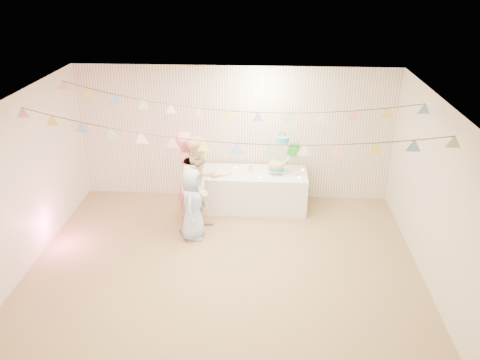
# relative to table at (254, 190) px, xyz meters

# --- Properties ---
(floor) EXTENTS (6.00, 6.00, 0.00)m
(floor) POSITION_rel_table_xyz_m (-0.40, -2.02, -0.37)
(floor) COLOR olive
(floor) RESTS_ON ground
(ceiling) EXTENTS (6.00, 6.00, 0.00)m
(ceiling) POSITION_rel_table_xyz_m (-0.40, -2.02, 2.23)
(ceiling) COLOR white
(ceiling) RESTS_ON ground
(back_wall) EXTENTS (6.00, 6.00, 0.00)m
(back_wall) POSITION_rel_table_xyz_m (-0.40, 0.48, 0.93)
(back_wall) COLOR white
(back_wall) RESTS_ON ground
(front_wall) EXTENTS (6.00, 6.00, 0.00)m
(front_wall) POSITION_rel_table_xyz_m (-0.40, -4.52, 0.93)
(front_wall) COLOR white
(front_wall) RESTS_ON ground
(left_wall) EXTENTS (5.00, 5.00, 0.00)m
(left_wall) POSITION_rel_table_xyz_m (-3.40, -2.02, 0.93)
(left_wall) COLOR white
(left_wall) RESTS_ON ground
(right_wall) EXTENTS (5.00, 5.00, 0.00)m
(right_wall) POSITION_rel_table_xyz_m (2.60, -2.02, 0.93)
(right_wall) COLOR white
(right_wall) RESTS_ON ground
(table) EXTENTS (1.95, 0.78, 0.73)m
(table) POSITION_rel_table_xyz_m (0.00, 0.00, 0.00)
(table) COLOR white
(table) RESTS_ON floor
(cake_stand) EXTENTS (0.67, 0.39, 0.74)m
(cake_stand) POSITION_rel_table_xyz_m (0.55, 0.05, 0.76)
(cake_stand) COLOR silver
(cake_stand) RESTS_ON table
(cake_bottom) EXTENTS (0.31, 0.31, 0.15)m
(cake_bottom) POSITION_rel_table_xyz_m (0.40, -0.01, 0.47)
(cake_bottom) COLOR teal
(cake_bottom) RESTS_ON cake_stand
(cake_middle) EXTENTS (0.27, 0.27, 0.22)m
(cake_middle) POSITION_rel_table_xyz_m (0.73, 0.14, 0.74)
(cake_middle) COLOR green
(cake_middle) RESTS_ON cake_stand
(cake_top_tier) EXTENTS (0.25, 0.25, 0.19)m
(cake_top_tier) POSITION_rel_table_xyz_m (0.49, 0.02, 1.01)
(cake_top_tier) COLOR #40ACC9
(cake_top_tier) RESTS_ON cake_stand
(platter) EXTENTS (0.35, 0.35, 0.02)m
(platter) POSITION_rel_table_xyz_m (-0.59, -0.05, 0.39)
(platter) COLOR white
(platter) RESTS_ON table
(posy) EXTENTS (0.14, 0.14, 0.16)m
(posy) POSITION_rel_table_xyz_m (-0.07, 0.05, 0.46)
(posy) COLOR white
(posy) RESTS_ON table
(person_adult_a) EXTENTS (0.50, 0.68, 1.71)m
(person_adult_a) POSITION_rel_table_xyz_m (-1.12, -0.57, 0.49)
(person_adult_a) COLOR #E67881
(person_adult_a) RESTS_ON floor
(person_adult_b) EXTENTS (1.06, 1.07, 1.75)m
(person_adult_b) POSITION_rel_table_xyz_m (-0.90, -0.85, 0.51)
(person_adult_b) COLOR #DAB986
(person_adult_b) RESTS_ON floor
(person_child) EXTENTS (0.46, 0.65, 1.27)m
(person_child) POSITION_rel_table_xyz_m (-0.99, -1.11, 0.27)
(person_child) COLOR #99B7D9
(person_child) RESTS_ON floor
(bunting_back) EXTENTS (5.60, 1.10, 0.40)m
(bunting_back) POSITION_rel_table_xyz_m (-0.40, -0.92, 1.98)
(bunting_back) COLOR pink
(bunting_back) RESTS_ON ceiling
(bunting_front) EXTENTS (5.60, 0.90, 0.36)m
(bunting_front) POSITION_rel_table_xyz_m (-0.40, -2.22, 1.95)
(bunting_front) COLOR #72A5E5
(bunting_front) RESTS_ON ceiling
(tealight_0) EXTENTS (0.04, 0.04, 0.03)m
(tealight_0) POSITION_rel_table_xyz_m (-0.80, -0.15, 0.38)
(tealight_0) COLOR #FFD88C
(tealight_0) RESTS_ON table
(tealight_1) EXTENTS (0.04, 0.04, 0.03)m
(tealight_1) POSITION_rel_table_xyz_m (-0.35, 0.18, 0.38)
(tealight_1) COLOR #FFD88C
(tealight_1) RESTS_ON table
(tealight_2) EXTENTS (0.04, 0.04, 0.03)m
(tealight_2) POSITION_rel_table_xyz_m (0.10, -0.22, 0.38)
(tealight_2) COLOR #FFD88C
(tealight_2) RESTS_ON table
(tealight_3) EXTENTS (0.04, 0.04, 0.03)m
(tealight_3) POSITION_rel_table_xyz_m (0.35, 0.22, 0.38)
(tealight_3) COLOR #FFD88C
(tealight_3) RESTS_ON table
(tealight_4) EXTENTS (0.04, 0.04, 0.03)m
(tealight_4) POSITION_rel_table_xyz_m (0.82, -0.18, 0.38)
(tealight_4) COLOR #FFD88C
(tealight_4) RESTS_ON table
(tealight_5) EXTENTS (0.04, 0.04, 0.03)m
(tealight_5) POSITION_rel_table_xyz_m (0.90, 0.15, 0.38)
(tealight_5) COLOR #FFD88C
(tealight_5) RESTS_ON table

